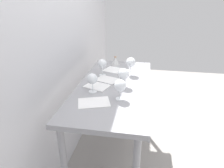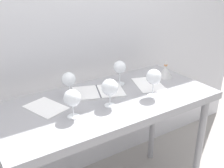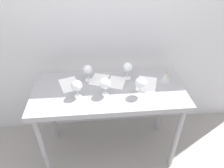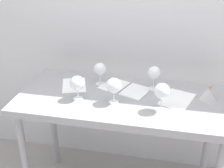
# 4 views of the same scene
# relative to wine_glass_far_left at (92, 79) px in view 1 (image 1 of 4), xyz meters

# --- Properties ---
(ground_plane) EXTENTS (6.00, 6.00, 0.00)m
(ground_plane) POSITION_rel_wine_glass_far_left_xyz_m (0.19, -0.15, -1.01)
(ground_plane) COLOR gray
(back_wall) EXTENTS (3.80, 0.04, 2.60)m
(back_wall) POSITION_rel_wine_glass_far_left_xyz_m (0.19, 0.34, 0.29)
(back_wall) COLOR silver
(back_wall) RESTS_ON ground_plane
(steel_counter) EXTENTS (1.40, 0.65, 0.90)m
(steel_counter) POSITION_rel_wine_glass_far_left_xyz_m (0.19, -0.16, -0.22)
(steel_counter) COLOR #949499
(steel_counter) RESTS_ON ground_plane
(wine_glass_far_left) EXTENTS (0.09, 0.09, 0.16)m
(wine_glass_far_left) POSITION_rel_wine_glass_far_left_xyz_m (0.00, 0.00, 0.00)
(wine_glass_far_left) COLOR white
(wine_glass_far_left) RESTS_ON steel_counter
(wine_glass_near_right) EXTENTS (0.10, 0.10, 0.18)m
(wine_glass_near_right) POSITION_rel_wine_glass_far_left_xyz_m (0.45, -0.28, 0.01)
(wine_glass_near_right) COLOR white
(wine_glass_near_right) RESTS_ON steel_counter
(wine_glass_near_center) EXTENTS (0.10, 0.10, 0.17)m
(wine_glass_near_center) POSITION_rel_wine_glass_far_left_xyz_m (0.15, -0.24, 0.00)
(wine_glass_near_center) COLOR white
(wine_glass_near_center) RESTS_ON steel_counter
(wine_glass_far_right) EXTENTS (0.09, 0.09, 0.17)m
(wine_glass_far_right) POSITION_rel_wine_glass_far_left_xyz_m (0.38, -0.00, 0.01)
(wine_glass_far_right) COLOR white
(wine_glass_far_right) RESTS_ON steel_counter
(wine_glass_near_left) EXTENTS (0.09, 0.09, 0.16)m
(wine_glass_near_left) POSITION_rel_wine_glass_far_left_xyz_m (-0.09, -0.25, -0.00)
(wine_glass_near_left) COLOR white
(wine_glass_near_left) RESTS_ON steel_counter
(open_notebook) EXTENTS (0.38, 0.31, 0.01)m
(open_notebook) POSITION_rel_wine_glass_far_left_xyz_m (0.19, -0.04, -0.11)
(open_notebook) COLOR white
(open_notebook) RESTS_ON steel_counter
(tasting_sheet_upper) EXTENTS (0.25, 0.31, 0.00)m
(tasting_sheet_upper) POSITION_rel_wine_glass_far_left_xyz_m (0.55, -0.12, -0.11)
(tasting_sheet_upper) COLOR white
(tasting_sheet_upper) RESTS_ON steel_counter
(tasting_sheet_lower) EXTENTS (0.23, 0.28, 0.00)m
(tasting_sheet_lower) POSITION_rel_wine_glass_far_left_xyz_m (-0.18, -0.06, -0.11)
(tasting_sheet_lower) COLOR white
(tasting_sheet_lower) RESTS_ON steel_counter
(decanter_funnel) EXTENTS (0.11, 0.11, 0.13)m
(decanter_funnel) POSITION_rel_wine_glass_far_left_xyz_m (0.75, -0.08, -0.07)
(decanter_funnel) COLOR #BBBBBB
(decanter_funnel) RESTS_ON steel_counter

